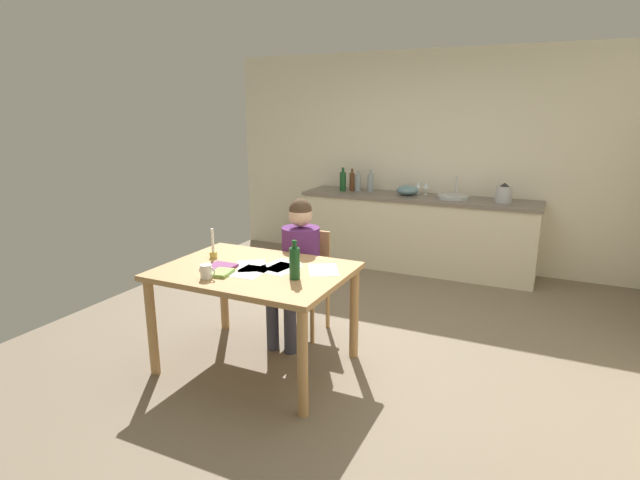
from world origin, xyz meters
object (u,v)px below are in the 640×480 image
bottle_oil (343,181)px  bottle_sauce (370,182)px  sink_unit (453,197)px  chair_at_table (305,276)px  bottle_vinegar (352,181)px  mixing_bowl (407,190)px  wine_glass_by_kettle (418,185)px  book_magazine (222,273)px  candlestick (213,250)px  wine_bottle_on_table (295,263)px  stovetop_kettle (504,194)px  coffee_mug (206,271)px  person_seated (298,261)px  wine_glass_near_sink (426,186)px  bottle_wine_red (358,183)px  book_cookery (219,267)px  dining_table (255,282)px

bottle_oil → bottle_sauce: bearing=14.4°
sink_unit → chair_at_table: bearing=-110.9°
sink_unit → bottle_vinegar: bottle_vinegar is taller
mixing_bowl → wine_glass_by_kettle: 0.16m
chair_at_table → book_magazine: chair_at_table is taller
sink_unit → bottle_sauce: (-1.04, 0.07, 0.10)m
candlestick → bottle_sauce: size_ratio=0.84×
wine_bottle_on_table → mixing_bowl: (-0.06, 3.01, 0.07)m
stovetop_kettle → bottle_vinegar: bearing=178.8°
chair_at_table → coffee_mug: 1.14m
candlestick → book_magazine: (0.30, -0.31, -0.05)m
bottle_oil → chair_at_table: bearing=-75.6°
person_seated → book_magazine: 0.83m
chair_at_table → bottle_oil: (-0.55, 2.15, 0.53)m
person_seated → wine_glass_near_sink: bearing=79.3°
wine_glass_by_kettle → candlestick: bearing=-106.0°
sink_unit → mixing_bowl: (-0.55, 0.02, 0.04)m
person_seated → wine_glass_near_sink: person_seated is taller
sink_unit → mixing_bowl: size_ratio=1.37×
book_magazine → bottle_vinegar: size_ratio=0.61×
bottle_sauce → mixing_bowl: bottle_sauce is taller
bottle_vinegar → wine_glass_near_sink: (0.92, 0.11, -0.01)m
bottle_oil → wine_glass_near_sink: (1.02, 0.17, -0.02)m
candlestick → wine_bottle_on_table: bearing=-11.6°
book_magazine → bottle_wine_red: (-0.20, 3.17, 0.22)m
person_seated → book_cookery: (-0.27, -0.70, 0.11)m
wine_glass_near_sink → wine_glass_by_kettle: same height
chair_at_table → bottle_vinegar: bottle_vinegar is taller
person_seated → bottle_oil: 2.39m
candlestick → wine_bottle_on_table: (0.81, -0.17, 0.05)m
coffee_mug → bottle_wine_red: 3.29m
wine_glass_by_kettle → bottle_sauce: bearing=-172.2°
wine_bottle_on_table → wine_glass_by_kettle: wine_glass_by_kettle is taller
bottle_wine_red → wine_glass_by_kettle: (0.75, 0.10, -0.00)m
chair_at_table → candlestick: (-0.48, -0.65, 0.34)m
person_seated → wine_bottle_on_table: (0.33, -0.67, 0.21)m
person_seated → bottle_vinegar: bearing=100.9°
chair_at_table → sink_unit: (0.83, 2.17, 0.42)m
bottle_vinegar → mixing_bowl: (0.73, -0.01, -0.06)m
bottle_wine_red → wine_glass_by_kettle: bottle_wine_red is taller
coffee_mug → candlestick: (-0.26, 0.42, 0.02)m
person_seated → sink_unit: (0.83, 2.32, 0.24)m
bottle_sauce → stovetop_kettle: 1.60m
bottle_sauce → wine_glass_by_kettle: size_ratio=1.82×
candlestick → wine_glass_by_kettle: (0.85, 2.97, 0.17)m
candlestick → bottle_sauce: (0.26, 2.88, 0.18)m
bottle_oil → bottle_vinegar: 0.12m
chair_at_table → wine_glass_near_sink: size_ratio=5.74×
coffee_mug → book_cookery: (-0.05, 0.21, -0.04)m
dining_table → person_seated: size_ratio=1.13×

